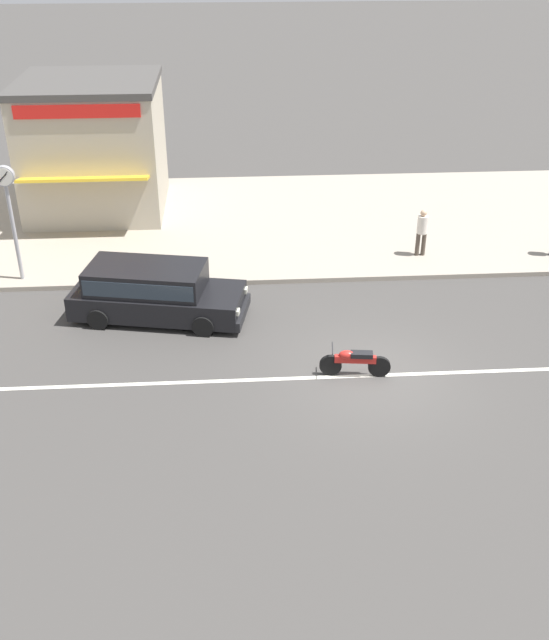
% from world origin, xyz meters
% --- Properties ---
extents(ground_plane, '(160.00, 160.00, 0.00)m').
position_xyz_m(ground_plane, '(0.00, 0.00, 0.00)').
color(ground_plane, '#423F3D').
extents(lane_centre_stripe, '(50.40, 0.14, 0.01)m').
position_xyz_m(lane_centre_stripe, '(0.00, 0.00, 0.00)').
color(lane_centre_stripe, silver).
rests_on(lane_centre_stripe, ground).
extents(kerb_strip, '(68.00, 10.00, 0.15)m').
position_xyz_m(kerb_strip, '(0.00, 10.30, 0.07)').
color(kerb_strip, '#9E9384').
rests_on(kerb_strip, ground).
extents(minivan_black_2, '(5.16, 2.78, 1.56)m').
position_xyz_m(minivan_black_2, '(-5.73, 3.47, 0.85)').
color(minivan_black_2, black).
rests_on(minivan_black_2, ground).
extents(motorcycle_1, '(1.77, 0.56, 0.80)m').
position_xyz_m(motorcycle_1, '(-0.53, 0.05, 0.42)').
color(motorcycle_1, black).
rests_on(motorcycle_1, ground).
extents(street_clock, '(0.60, 0.22, 3.61)m').
position_xyz_m(street_clock, '(-10.00, 5.90, 2.79)').
color(street_clock, '#9E9EA3').
rests_on(street_clock, kerb_strip).
extents(pedestrian_by_shop, '(0.34, 0.34, 1.58)m').
position_xyz_m(pedestrian_by_shop, '(2.76, 6.85, 1.07)').
color(pedestrian_by_shop, '#4C4238').
rests_on(pedestrian_by_shop, kerb_strip).
extents(shopfront_mid_block, '(4.97, 5.73, 4.78)m').
position_xyz_m(shopfront_mid_block, '(-8.40, 12.05, 2.55)').
color(shopfront_mid_block, '#B2A893').
rests_on(shopfront_mid_block, kerb_strip).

